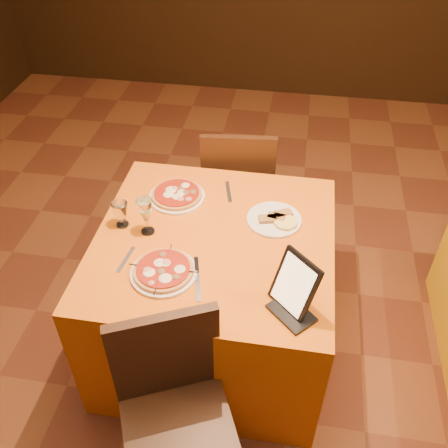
% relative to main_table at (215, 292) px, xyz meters
% --- Properties ---
extents(floor, '(6.00, 7.00, 0.01)m').
position_rel_main_table_xyz_m(floor, '(0.42, -0.43, -0.38)').
color(floor, '#5E2D19').
rests_on(floor, ground).
extents(main_table, '(1.10, 1.10, 0.75)m').
position_rel_main_table_xyz_m(main_table, '(0.00, 0.00, 0.00)').
color(main_table, orange).
rests_on(main_table, floor).
extents(chair_main_near, '(0.48, 0.48, 0.91)m').
position_rel_main_table_xyz_m(chair_main_near, '(0.00, -0.78, 0.08)').
color(chair_main_near, black).
rests_on(chair_main_near, floor).
extents(chair_main_far, '(0.51, 0.51, 0.91)m').
position_rel_main_table_xyz_m(chair_main_far, '(0.00, 0.83, 0.08)').
color(chair_main_far, black).
rests_on(chair_main_far, floor).
extents(pizza_near, '(0.29, 0.29, 0.03)m').
position_rel_main_table_xyz_m(pizza_near, '(-0.17, -0.26, 0.39)').
color(pizza_near, white).
rests_on(pizza_near, main_table).
extents(pizza_far, '(0.28, 0.28, 0.03)m').
position_rel_main_table_xyz_m(pizza_far, '(-0.24, 0.27, 0.39)').
color(pizza_far, white).
rests_on(pizza_far, main_table).
extents(cutlet_dish, '(0.26, 0.26, 0.03)m').
position_rel_main_table_xyz_m(cutlet_dish, '(0.26, 0.17, 0.39)').
color(cutlet_dish, white).
rests_on(cutlet_dish, main_table).
extents(wine_glass, '(0.09, 0.09, 0.19)m').
position_rel_main_table_xyz_m(wine_glass, '(-0.31, -0.01, 0.47)').
color(wine_glass, '#F4F98D').
rests_on(wine_glass, main_table).
extents(water_glass, '(0.07, 0.07, 0.13)m').
position_rel_main_table_xyz_m(water_glass, '(-0.45, 0.02, 0.44)').
color(water_glass, silver).
rests_on(water_glass, main_table).
extents(tablet, '(0.20, 0.20, 0.23)m').
position_rel_main_table_xyz_m(tablet, '(0.38, -0.34, 0.49)').
color(tablet, black).
rests_on(tablet, main_table).
extents(knife, '(0.08, 0.24, 0.01)m').
position_rel_main_table_xyz_m(knife, '(-0.02, -0.27, 0.38)').
color(knife, silver).
rests_on(knife, main_table).
extents(fork_near, '(0.04, 0.16, 0.01)m').
position_rel_main_table_xyz_m(fork_near, '(-0.36, -0.20, 0.38)').
color(fork_near, silver).
rests_on(fork_near, main_table).
extents(fork_far, '(0.06, 0.18, 0.01)m').
position_rel_main_table_xyz_m(fork_far, '(0.01, 0.36, 0.38)').
color(fork_far, '#A8A7AE').
rests_on(fork_far, main_table).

